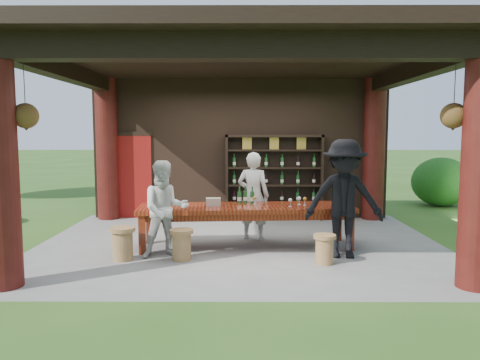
{
  "coord_description": "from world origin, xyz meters",
  "views": [
    {
      "loc": [
        0.04,
        -8.47,
        2.07
      ],
      "look_at": [
        0.0,
        0.4,
        1.15
      ],
      "focal_mm": 35.0,
      "sensor_mm": 36.0,
      "label": 1
    }
  ],
  "objects_px": {
    "wine_shelf": "(274,177)",
    "guest_man": "(344,199)",
    "tasting_table": "(246,212)",
    "stool_far_left": "(123,243)",
    "host": "(253,196)",
    "stool_near_right": "(324,248)",
    "guest_woman": "(165,209)",
    "napkin_basket": "(213,202)",
    "stool_near_left": "(182,244)"
  },
  "relations": [
    {
      "from": "stool_near_right",
      "to": "stool_far_left",
      "type": "relative_size",
      "value": 0.87
    },
    {
      "from": "stool_far_left",
      "to": "guest_woman",
      "type": "distance_m",
      "value": 0.86
    },
    {
      "from": "guest_man",
      "to": "tasting_table",
      "type": "bearing_deg",
      "value": 161.04
    },
    {
      "from": "stool_far_left",
      "to": "tasting_table",
      "type": "bearing_deg",
      "value": 24.04
    },
    {
      "from": "host",
      "to": "guest_woman",
      "type": "distance_m",
      "value": 1.98
    },
    {
      "from": "tasting_table",
      "to": "stool_near_left",
      "type": "distance_m",
      "value": 1.42
    },
    {
      "from": "stool_far_left",
      "to": "host",
      "type": "bearing_deg",
      "value": 35.25
    },
    {
      "from": "stool_near_left",
      "to": "host",
      "type": "bearing_deg",
      "value": 51.61
    },
    {
      "from": "stool_near_right",
      "to": "guest_man",
      "type": "height_order",
      "value": "guest_man"
    },
    {
      "from": "stool_near_left",
      "to": "host",
      "type": "relative_size",
      "value": 0.3
    },
    {
      "from": "guest_woman",
      "to": "napkin_basket",
      "type": "xyz_separation_m",
      "value": [
        0.75,
        0.67,
        0.02
      ]
    },
    {
      "from": "stool_far_left",
      "to": "guest_woman",
      "type": "xyz_separation_m",
      "value": [
        0.66,
        0.21,
        0.52
      ]
    },
    {
      "from": "wine_shelf",
      "to": "napkin_basket",
      "type": "height_order",
      "value": "wine_shelf"
    },
    {
      "from": "stool_near_right",
      "to": "guest_man",
      "type": "xyz_separation_m",
      "value": [
        0.38,
        0.4,
        0.73
      ]
    },
    {
      "from": "napkin_basket",
      "to": "tasting_table",
      "type": "bearing_deg",
      "value": 1.65
    },
    {
      "from": "wine_shelf",
      "to": "host",
      "type": "xyz_separation_m",
      "value": [
        -0.54,
        -2.03,
        -0.16
      ]
    },
    {
      "from": "tasting_table",
      "to": "host",
      "type": "bearing_deg",
      "value": 77.0
    },
    {
      "from": "tasting_table",
      "to": "stool_near_right",
      "type": "relative_size",
      "value": 8.33
    },
    {
      "from": "host",
      "to": "guest_woman",
      "type": "height_order",
      "value": "host"
    },
    {
      "from": "stool_near_right",
      "to": "guest_woman",
      "type": "bearing_deg",
      "value": 171.0
    },
    {
      "from": "wine_shelf",
      "to": "guest_woman",
      "type": "relative_size",
      "value": 1.42
    },
    {
      "from": "wine_shelf",
      "to": "napkin_basket",
      "type": "relative_size",
      "value": 8.75
    },
    {
      "from": "host",
      "to": "guest_woman",
      "type": "bearing_deg",
      "value": 56.38
    },
    {
      "from": "host",
      "to": "napkin_basket",
      "type": "xyz_separation_m",
      "value": [
        -0.73,
        -0.64,
        -0.02
      ]
    },
    {
      "from": "wine_shelf",
      "to": "napkin_basket",
      "type": "distance_m",
      "value": 2.96
    },
    {
      "from": "wine_shelf",
      "to": "guest_man",
      "type": "distance_m",
      "value": 3.46
    },
    {
      "from": "host",
      "to": "guest_man",
      "type": "relative_size",
      "value": 0.86
    },
    {
      "from": "stool_near_right",
      "to": "napkin_basket",
      "type": "xyz_separation_m",
      "value": [
        -1.81,
        1.07,
        0.57
      ]
    },
    {
      "from": "napkin_basket",
      "to": "stool_near_left",
      "type": "bearing_deg",
      "value": -118.11
    },
    {
      "from": "guest_woman",
      "to": "napkin_basket",
      "type": "height_order",
      "value": "guest_woman"
    },
    {
      "from": "wine_shelf",
      "to": "guest_woman",
      "type": "distance_m",
      "value": 3.91
    },
    {
      "from": "wine_shelf",
      "to": "guest_man",
      "type": "relative_size",
      "value": 1.17
    },
    {
      "from": "wine_shelf",
      "to": "stool_far_left",
      "type": "bearing_deg",
      "value": -127.09
    },
    {
      "from": "tasting_table",
      "to": "guest_man",
      "type": "height_order",
      "value": "guest_man"
    },
    {
      "from": "stool_far_left",
      "to": "wine_shelf",
      "type": "bearing_deg",
      "value": 52.91
    },
    {
      "from": "wine_shelf",
      "to": "stool_near_right",
      "type": "xyz_separation_m",
      "value": [
        0.54,
        -3.74,
        -0.76
      ]
    },
    {
      "from": "tasting_table",
      "to": "guest_woman",
      "type": "xyz_separation_m",
      "value": [
        -1.34,
        -0.69,
        0.16
      ]
    },
    {
      "from": "stool_far_left",
      "to": "napkin_basket",
      "type": "distance_m",
      "value": 1.75
    },
    {
      "from": "wine_shelf",
      "to": "tasting_table",
      "type": "bearing_deg",
      "value": -104.41
    },
    {
      "from": "stool_near_left",
      "to": "tasting_table",
      "type": "bearing_deg",
      "value": 40.08
    },
    {
      "from": "guest_man",
      "to": "napkin_basket",
      "type": "relative_size",
      "value": 7.5
    },
    {
      "from": "wine_shelf",
      "to": "host",
      "type": "distance_m",
      "value": 2.11
    },
    {
      "from": "wine_shelf",
      "to": "napkin_basket",
      "type": "xyz_separation_m",
      "value": [
        -1.27,
        -2.67,
        -0.19
      ]
    },
    {
      "from": "guest_man",
      "to": "stool_far_left",
      "type": "bearing_deg",
      "value": -172.45
    },
    {
      "from": "stool_far_left",
      "to": "host",
      "type": "xyz_separation_m",
      "value": [
        2.14,
        1.51,
        0.56
      ]
    },
    {
      "from": "napkin_basket",
      "to": "stool_far_left",
      "type": "bearing_deg",
      "value": -148.24
    },
    {
      "from": "stool_far_left",
      "to": "napkin_basket",
      "type": "relative_size",
      "value": 2.06
    },
    {
      "from": "wine_shelf",
      "to": "stool_near_right",
      "type": "bearing_deg",
      "value": -81.81
    },
    {
      "from": "host",
      "to": "guest_man",
      "type": "distance_m",
      "value": 1.96
    },
    {
      "from": "stool_far_left",
      "to": "host",
      "type": "distance_m",
      "value": 2.68
    }
  ]
}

